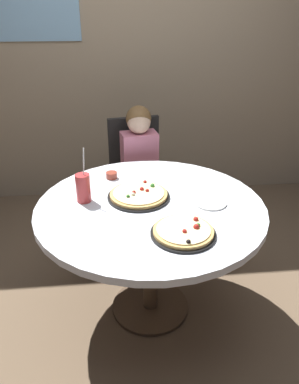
# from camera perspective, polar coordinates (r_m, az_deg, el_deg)

# --- Properties ---
(ground_plane) EXTENTS (8.00, 8.00, 0.00)m
(ground_plane) POSITION_cam_1_polar(r_m,az_deg,el_deg) (2.48, 0.12, -17.23)
(ground_plane) COLOR brown
(wall_with_window) EXTENTS (5.20, 0.14, 2.90)m
(wall_with_window) POSITION_cam_1_polar(r_m,az_deg,el_deg) (3.49, -3.02, 22.51)
(wall_with_window) COLOR gray
(wall_with_window) RESTS_ON ground_plane
(dining_table) EXTENTS (1.25, 1.25, 0.75)m
(dining_table) POSITION_cam_1_polar(r_m,az_deg,el_deg) (2.07, 0.14, -4.16)
(dining_table) COLOR silver
(dining_table) RESTS_ON ground_plane
(chair_wooden) EXTENTS (0.46, 0.46, 0.95)m
(chair_wooden) POSITION_cam_1_polar(r_m,az_deg,el_deg) (2.95, -1.97, 3.09)
(chair_wooden) COLOR black
(chair_wooden) RESTS_ON ground_plane
(diner_child) EXTENTS (0.31, 0.43, 1.08)m
(diner_child) POSITION_cam_1_polar(r_m,az_deg,el_deg) (2.81, -1.16, 0.76)
(diner_child) COLOR #3F4766
(diner_child) RESTS_ON ground_plane
(pizza_veggie) EXTENTS (0.35, 0.35, 0.05)m
(pizza_veggie) POSITION_cam_1_polar(r_m,az_deg,el_deg) (2.09, -1.67, -0.46)
(pizza_veggie) COLOR black
(pizza_veggie) RESTS_ON dining_table
(pizza_cheese) EXTENTS (0.31, 0.31, 0.05)m
(pizza_cheese) POSITION_cam_1_polar(r_m,az_deg,el_deg) (1.77, 5.25, -6.12)
(pizza_cheese) COLOR black
(pizza_cheese) RESTS_ON dining_table
(soda_cup) EXTENTS (0.08, 0.08, 0.31)m
(soda_cup) POSITION_cam_1_polar(r_m,az_deg,el_deg) (2.05, -10.15, 0.63)
(soda_cup) COLOR #B73333
(soda_cup) RESTS_ON dining_table
(sauce_bowl) EXTENTS (0.07, 0.07, 0.04)m
(sauce_bowl) POSITION_cam_1_polar(r_m,az_deg,el_deg) (2.33, -5.86, 2.58)
(sauce_bowl) COLOR brown
(sauce_bowl) RESTS_ON dining_table
(plate_small) EXTENTS (0.18, 0.18, 0.01)m
(plate_small) POSITION_cam_1_polar(r_m,az_deg,el_deg) (2.06, 9.32, -1.59)
(plate_small) COLOR white
(plate_small) RESTS_ON dining_table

